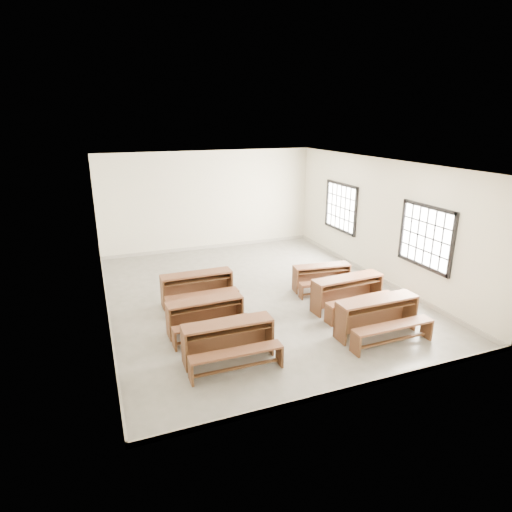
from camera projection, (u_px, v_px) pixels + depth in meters
name	position (u px, v px, depth m)	size (l,w,h in m)	color
room	(260.00, 209.00, 9.99)	(8.50, 8.50, 3.20)	gray
desk_set_0	(229.00, 339.00, 7.62)	(1.65, 0.87, 0.73)	brown
desk_set_1	(206.00, 314.00, 8.65)	(1.58, 0.85, 0.70)	brown
desk_set_2	(198.00, 286.00, 9.97)	(1.66, 0.86, 0.75)	brown
desk_set_3	(378.00, 315.00, 8.51)	(1.72, 0.91, 0.77)	brown
desk_set_4	(349.00, 291.00, 9.68)	(1.75, 0.98, 0.76)	brown
desk_set_5	(322.00, 276.00, 10.79)	(1.53, 0.92, 0.65)	brown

